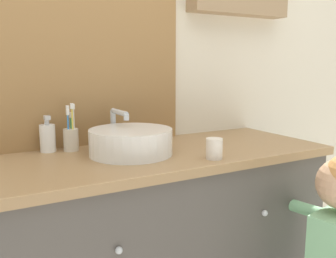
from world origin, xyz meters
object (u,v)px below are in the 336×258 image
Objects in this scene: toothbrush_holder at (71,137)px; soap_dispenser at (48,137)px; sink_basin at (131,141)px; drinking_cup at (214,149)px.

soap_dispenser is (-0.09, 0.03, 0.00)m from toothbrush_holder.
drinking_cup is at bearing -42.36° from sink_basin.
toothbrush_holder is 0.59m from drinking_cup.
drinking_cup is at bearing -39.36° from soap_dispenser.
toothbrush_holder is 1.32× the size of soap_dispenser.
toothbrush_holder is at bearing 137.23° from sink_basin.
toothbrush_holder reaches higher than soap_dispenser.
soap_dispenser is at bearing 143.51° from sink_basin.
sink_basin is at bearing 137.64° from drinking_cup.
toothbrush_holder is 0.09m from soap_dispenser.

